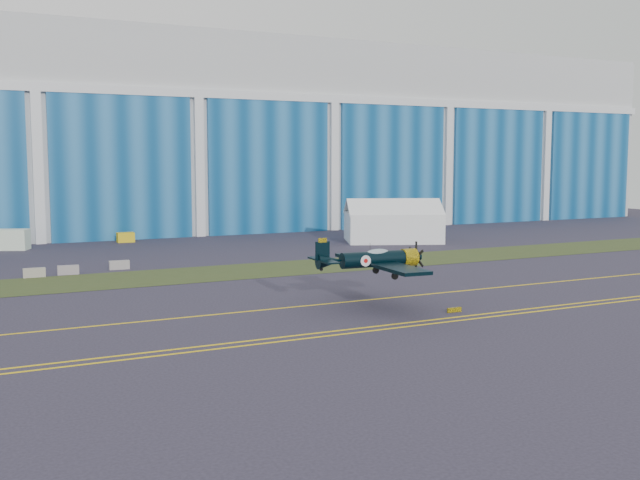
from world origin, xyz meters
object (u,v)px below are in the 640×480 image
warbird (373,259)px  tent (393,220)px  shipping_container (4,240)px  tug (126,237)px

warbird → tent: bearing=60.2°
tent → shipping_container: 50.21m
shipping_container → tug: size_ratio=2.59×
warbird → tug: size_ratio=5.50×
tug → warbird: bearing=-80.8°
tent → tug: tent is taller
shipping_container → tug: shipping_container is taller
shipping_container → tug: 15.53m
warbird → tent: 46.53m
tent → shipping_container: (-48.41, 13.19, -1.68)m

